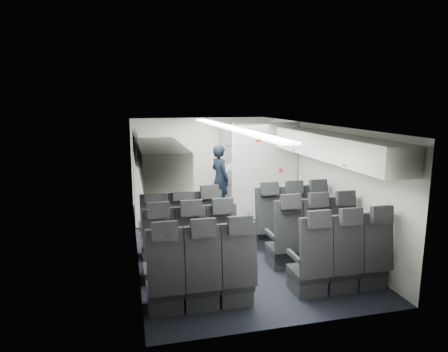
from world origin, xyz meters
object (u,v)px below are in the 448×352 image
galley_unit (238,165)px  boarding_door (136,179)px  seat_row_front (237,228)px  seat_row_rear (274,270)px  carry_on_bag (150,152)px  flight_attendant (220,179)px  seat_row_mid (253,246)px

galley_unit → boarding_door: 2.84m
seat_row_front → seat_row_rear: bearing=-90.0°
carry_on_bag → boarding_door: bearing=103.4°
boarding_door → flight_attendant: boarding_door is taller
seat_row_front → galley_unit: size_ratio=1.75×
galley_unit → flight_attendant: galley_unit is taller
seat_row_front → seat_row_mid: (0.00, -0.90, 0.00)m
seat_row_mid → flight_attendant: 3.32m
galley_unit → boarding_door: size_ratio=1.02×
boarding_door → carry_on_bag: bearing=-84.6°
seat_row_rear → carry_on_bag: bearing=128.0°
seat_row_front → galley_unit: bearing=73.7°
seat_row_mid → seat_row_rear: same height
galley_unit → seat_row_rear: bearing=-100.6°
seat_row_front → seat_row_mid: bearing=-90.0°
galley_unit → seat_row_front: bearing=-106.3°
boarding_door → flight_attendant: size_ratio=1.17×
carry_on_bag → seat_row_rear: bearing=-44.0°
boarding_door → seat_row_mid: bearing=-61.2°
carry_on_bag → flight_attendant: bearing=61.8°
galley_unit → flight_attendant: bearing=-128.4°
seat_row_front → galley_unit: 3.43m
seat_row_front → seat_row_rear: (0.00, -1.80, 0.00)m
seat_row_rear → flight_attendant: (0.26, 4.18, 0.39)m
seat_row_rear → carry_on_bag: carry_on_bag is taller
boarding_door → seat_row_front: bearing=-51.8°
seat_row_mid → galley_unit: galley_unit is taller
carry_on_bag → seat_row_mid: bearing=-25.3°
seat_row_rear → carry_on_bag: size_ratio=8.03×
seat_row_front → seat_row_rear: same height
carry_on_bag → galley_unit: bearing=61.2°
seat_row_mid → galley_unit: 4.30m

